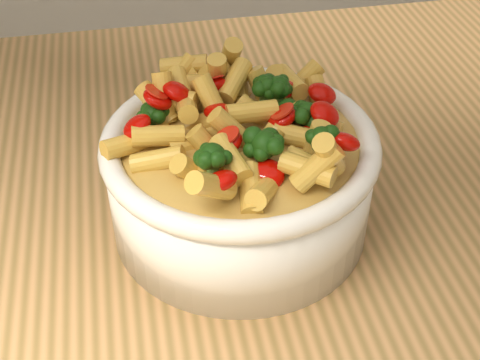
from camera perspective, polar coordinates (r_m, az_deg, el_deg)
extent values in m
cube|color=tan|center=(0.59, 1.70, -5.47)|extent=(1.20, 0.80, 0.04)
cylinder|color=white|center=(0.55, 0.00, -0.34)|extent=(0.21, 0.21, 0.08)
ellipsoid|color=white|center=(0.57, 0.00, -2.39)|extent=(0.20, 0.20, 0.03)
torus|color=white|center=(0.52, 0.00, 3.23)|extent=(0.22, 0.22, 0.02)
ellipsoid|color=#E1B64D|center=(0.52, 0.00, 3.23)|extent=(0.19, 0.19, 0.02)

